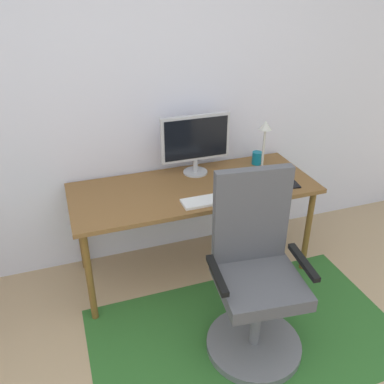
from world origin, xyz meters
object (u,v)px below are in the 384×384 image
desk (194,194)px  keyboard (214,200)px  monitor (196,140)px  cell_phone (292,183)px  computer_mouse (258,189)px  coffee_cup (257,158)px  office_chair (255,286)px  desk_lamp (264,142)px

desk → keyboard: 0.25m
monitor → keyboard: 0.50m
monitor → cell_phone: size_ratio=3.64×
desk → computer_mouse: computer_mouse is taller
computer_mouse → coffee_cup: coffee_cup is taller
desk → cell_phone: bearing=-16.4°
keyboard → coffee_cup: (0.53, 0.43, 0.04)m
computer_mouse → office_chair: 0.72m
desk → keyboard: keyboard is taller
monitor → keyboard: monitor is taller
computer_mouse → monitor: bearing=127.0°
computer_mouse → desk_lamp: desk_lamp is taller
keyboard → desk_lamp: 0.54m
office_chair → desk: bearing=103.2°
coffee_cup → cell_phone: size_ratio=0.71×
computer_mouse → coffee_cup: size_ratio=1.04×
cell_phone → desk_lamp: size_ratio=0.32×
desk → cell_phone: 0.70m
monitor → office_chair: 1.13m
computer_mouse → desk_lamp: (0.10, 0.14, 0.27)m
keyboard → office_chair: (0.04, -0.56, -0.28)m
monitor → computer_mouse: (0.31, -0.41, -0.24)m
desk → monitor: (0.08, 0.20, 0.32)m
desk → desk_lamp: bearing=-7.4°
computer_mouse → cell_phone: bearing=1.8°
computer_mouse → coffee_cup: 0.45m
keyboard → desk_lamp: size_ratio=0.97×
monitor → office_chair: monitor is taller
coffee_cup → desk_lamp: 0.37m
desk_lamp → office_chair: 1.00m
desk → keyboard: size_ratio=3.97×
desk_lamp → desk: bearing=172.6°
desk_lamp → computer_mouse: bearing=-124.8°
keyboard → computer_mouse: 0.33m
desk_lamp → office_chair: bearing=-118.3°
desk → keyboard: (0.06, -0.24, 0.07)m
monitor → cell_phone: (0.58, -0.40, -0.25)m
computer_mouse → keyboard: bearing=-174.8°
monitor → computer_mouse: 0.56m
monitor → keyboard: bearing=-93.4°
keyboard → computer_mouse: computer_mouse is taller
desk → office_chair: office_chair is taller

